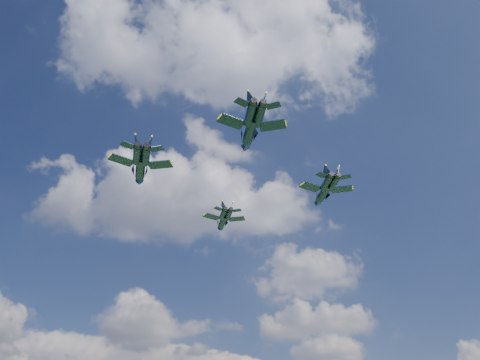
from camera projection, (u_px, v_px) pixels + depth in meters
name	position (u px, v px, depth m)	size (l,w,h in m)	color
jet_lead	(223.00, 221.00, 120.98)	(10.87, 14.44, 3.40)	black
jet_left	(140.00, 169.00, 99.49)	(13.16, 17.58, 4.14)	black
jet_right	(323.00, 193.00, 106.64)	(12.32, 16.10, 3.81)	black
jet_slot	(250.00, 132.00, 87.75)	(12.93, 16.96, 4.01)	black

